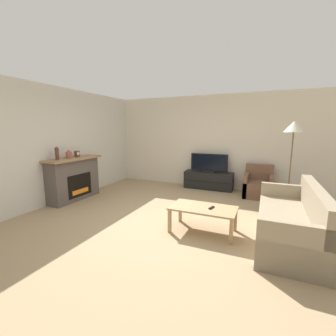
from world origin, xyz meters
The scene contains 14 objects.
ground_plane centered at (0.00, 0.00, 0.00)m, with size 24.00×24.00×0.00m, color #9E8460.
wall_back centered at (0.00, 2.97, 1.35)m, with size 12.00×0.06×2.70m.
wall_left centered at (-2.84, 0.00, 1.35)m, with size 0.06×12.00×2.70m.
fireplace centered at (-2.62, 0.35, 0.53)m, with size 0.51×1.44×1.05m.
mantel_vase_left centered at (-2.60, -0.08, 1.19)m, with size 0.08×0.08×0.30m.
mantel_vase_centre_left centered at (-2.60, 0.24, 1.13)m, with size 0.13×0.13×0.20m.
mantel_clock centered at (-2.60, 0.50, 1.12)m, with size 0.08×0.11×0.15m.
tv_stand centered at (0.19, 2.69, 0.25)m, with size 1.39×0.43×0.50m.
tv centered at (0.19, 2.69, 0.75)m, with size 1.07×0.18×0.53m.
armchair centered at (1.55, 2.47, 0.27)m, with size 0.70×0.76×0.81m.
coffee_table centered at (0.77, -0.11, 0.38)m, with size 1.09×0.59×0.43m.
remote centered at (0.91, -0.11, 0.44)m, with size 0.07×0.16×0.02m.
couch centered at (2.11, 0.15, 0.29)m, with size 0.85×2.12×0.88m.
floor_lamp centered at (2.15, 1.50, 1.67)m, with size 0.38×0.38×1.89m.
Camera 1 is at (1.68, -3.64, 1.73)m, focal length 24.00 mm.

